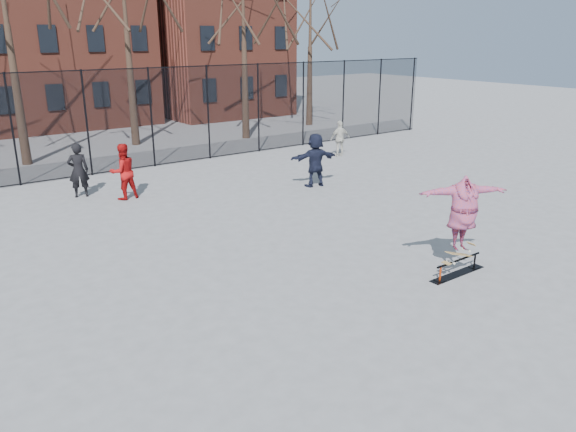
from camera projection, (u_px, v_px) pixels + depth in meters
ground at (344, 277)px, 12.68m from camera, size 100.00×100.00×0.00m
skate_rail at (458, 268)px, 12.76m from camera, size 1.68×0.26×0.37m
skateboard at (459, 257)px, 12.67m from camera, size 0.87×0.21×0.10m
skater at (462, 220)px, 12.39m from camera, size 2.12×1.39×1.69m
bystander_black at (78, 170)px, 18.64m from camera, size 0.75×0.59×1.82m
bystander_red at (123, 172)px, 18.40m from camera, size 0.95×0.77×1.85m
bystander_white at (340, 139)px, 25.00m from camera, size 0.99×0.61×1.58m
bystander_navy at (315, 160)px, 19.97m from camera, size 1.85×0.92×1.91m
fence at (122, 119)px, 21.96m from camera, size 34.03×0.07×4.00m
rowhouses at (42, 18)px, 31.07m from camera, size 29.00×7.00×13.00m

